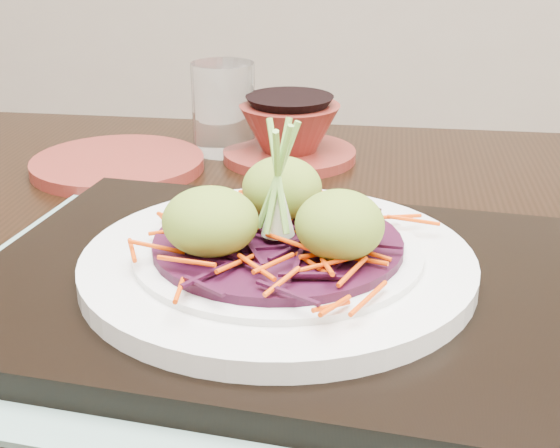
# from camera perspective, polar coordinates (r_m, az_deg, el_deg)

# --- Properties ---
(dining_table) EXTENTS (1.29, 0.91, 0.77)m
(dining_table) POSITION_cam_1_polar(r_m,az_deg,el_deg) (0.69, 1.02, -9.98)
(dining_table) COLOR black
(dining_table) RESTS_ON ground
(placemat) EXTENTS (0.55, 0.47, 0.00)m
(placemat) POSITION_cam_1_polar(r_m,az_deg,el_deg) (0.57, -0.15, -5.59)
(placemat) COLOR gray
(placemat) RESTS_ON dining_table
(serving_tray) EXTENTS (0.48, 0.39, 0.02)m
(serving_tray) POSITION_cam_1_polar(r_m,az_deg,el_deg) (0.56, -0.15, -4.52)
(serving_tray) COLOR black
(serving_tray) RESTS_ON placemat
(white_plate) EXTENTS (0.28, 0.28, 0.02)m
(white_plate) POSITION_cam_1_polar(r_m,az_deg,el_deg) (0.55, -0.15, -2.78)
(white_plate) COLOR silver
(white_plate) RESTS_ON serving_tray
(cabbage_bed) EXTENTS (0.18, 0.18, 0.01)m
(cabbage_bed) POSITION_cam_1_polar(r_m,az_deg,el_deg) (0.55, -0.15, -1.44)
(cabbage_bed) COLOR #390B20
(cabbage_bed) RESTS_ON white_plate
(carrot_julienne) EXTENTS (0.22, 0.22, 0.01)m
(carrot_julienne) POSITION_cam_1_polar(r_m,az_deg,el_deg) (0.54, -0.15, -0.62)
(carrot_julienne) COLOR #DE3E03
(carrot_julienne) RESTS_ON cabbage_bed
(guacamole_scoops) EXTENTS (0.15, 0.14, 0.05)m
(guacamole_scoops) POSITION_cam_1_polar(r_m,az_deg,el_deg) (0.54, -0.16, 0.95)
(guacamole_scoops) COLOR olive
(guacamole_scoops) RESTS_ON cabbage_bed
(scallion_garnish) EXTENTS (0.06, 0.06, 0.10)m
(scallion_garnish) POSITION_cam_1_polar(r_m,az_deg,el_deg) (0.53, -0.16, 3.12)
(scallion_garnish) COLOR #7BB849
(scallion_garnish) RESTS_ON cabbage_bed
(terracotta_side_plate) EXTENTS (0.21, 0.21, 0.01)m
(terracotta_side_plate) POSITION_cam_1_polar(r_m,az_deg,el_deg) (0.86, -11.78, 4.32)
(terracotta_side_plate) COLOR maroon
(terracotta_side_plate) RESTS_ON dining_table
(water_glass) EXTENTS (0.09, 0.09, 0.10)m
(water_glass) POSITION_cam_1_polar(r_m,az_deg,el_deg) (0.90, -4.15, 8.47)
(water_glass) COLOR white
(water_glass) RESTS_ON dining_table
(terracotta_bowl_set) EXTENTS (0.19, 0.19, 0.06)m
(terracotta_bowl_set) POSITION_cam_1_polar(r_m,az_deg,el_deg) (0.88, 0.70, 6.51)
(terracotta_bowl_set) COLOR maroon
(terracotta_bowl_set) RESTS_ON dining_table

